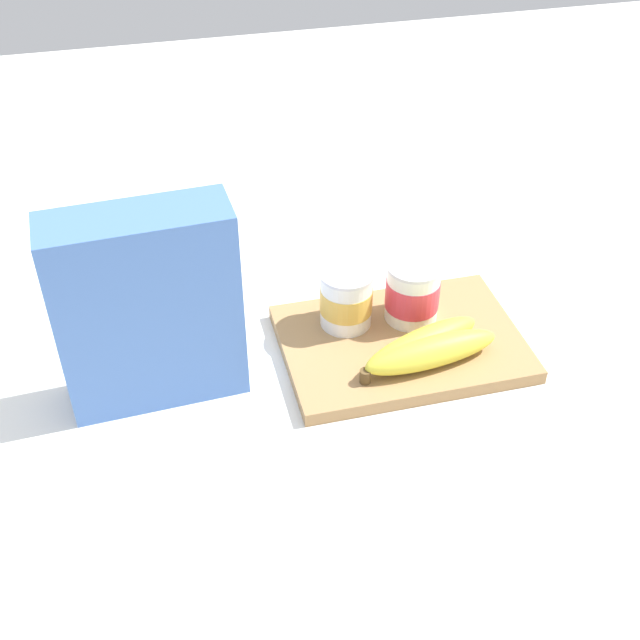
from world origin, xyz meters
TOP-DOWN VIEW (x-y plane):
  - ground_plane at (0.00, 0.00)m, footprint 2.40×2.40m
  - cutting_board at (0.00, 0.00)m, footprint 0.30×0.21m
  - cereal_box at (-0.31, 0.00)m, footprint 0.21×0.09m
  - yogurt_cup_front at (-0.06, 0.05)m, footprint 0.07×0.07m
  - yogurt_cup_back at (0.03, 0.04)m, footprint 0.07×0.07m
  - banana_bunch at (0.01, -0.05)m, footprint 0.18×0.10m

SIDE VIEW (x-z plane):
  - ground_plane at x=0.00m, z-range 0.00..0.00m
  - cutting_board at x=0.00m, z-range 0.00..0.02m
  - banana_bunch at x=0.01m, z-range 0.02..0.06m
  - yogurt_cup_front at x=-0.06m, z-range 0.02..0.10m
  - yogurt_cup_back at x=0.03m, z-range 0.02..0.10m
  - cereal_box at x=-0.31m, z-range 0.00..0.25m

